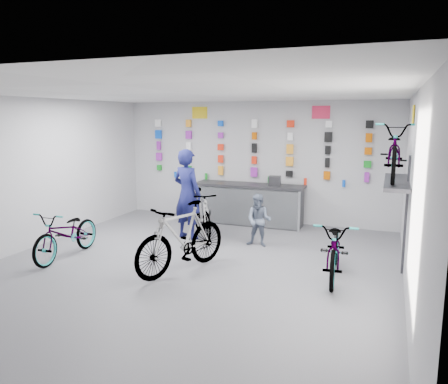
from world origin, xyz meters
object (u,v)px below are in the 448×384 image
at_px(bike_right, 336,248).
at_px(bike_service, 202,213).
at_px(bike_center, 182,238).
at_px(customer, 259,220).
at_px(clerk, 187,194).
at_px(counter, 249,205).
at_px(bike_left, 67,233).

bearing_deg(bike_right, bike_service, 148.43).
distance_m(bike_center, customer, 2.06).
relative_size(bike_center, clerk, 1.02).
height_order(bike_right, clerk, clerk).
distance_m(clerk, customer, 1.68).
relative_size(counter, customer, 2.50).
height_order(bike_left, bike_right, bike_right).
relative_size(bike_right, bike_service, 1.10).
relative_size(bike_left, bike_service, 1.03).
bearing_deg(clerk, bike_center, 129.52).
relative_size(bike_service, clerk, 0.89).
bearing_deg(bike_right, bike_center, -170.12).
bearing_deg(bike_right, counter, 124.68).
bearing_deg(bike_center, bike_left, -156.04).
xyz_separation_m(bike_center, bike_right, (2.48, 0.65, -0.10)).
distance_m(counter, bike_service, 1.54).
bearing_deg(customer, bike_right, -37.42).
distance_m(bike_service, customer, 1.44).
bearing_deg(counter, customer, -66.12).
distance_m(counter, clerk, 1.94).
bearing_deg(counter, bike_left, -122.73).
bearing_deg(customer, bike_left, -148.41).
relative_size(counter, bike_center, 1.36).
distance_m(bike_right, clerk, 3.57).
bearing_deg(customer, bike_service, 166.60).
distance_m(bike_right, customer, 2.08).
xyz_separation_m(bike_left, bike_center, (2.33, 0.10, 0.13)).
bearing_deg(bike_service, bike_right, -62.18).
xyz_separation_m(bike_right, bike_service, (-3.08, 1.56, 0.02)).
height_order(bike_right, customer, customer).
height_order(bike_center, bike_service, bike_center).
distance_m(bike_left, bike_center, 2.34).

